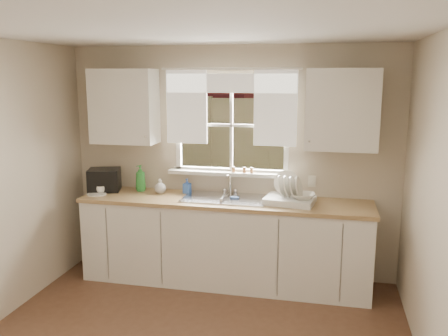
% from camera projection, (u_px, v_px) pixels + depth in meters
% --- Properties ---
extents(room_walls, '(3.62, 4.02, 2.50)m').
position_uv_depth(room_walls, '(169.00, 217.00, 3.20)').
color(room_walls, beige).
rests_on(room_walls, ground).
extents(ceiling, '(3.60, 4.00, 0.02)m').
position_uv_depth(ceiling, '(168.00, 24.00, 3.02)').
color(ceiling, silver).
rests_on(ceiling, room_walls).
extents(window, '(1.38, 0.16, 1.06)m').
position_uv_depth(window, '(231.00, 141.00, 5.13)').
color(window, white).
rests_on(window, room_walls).
extents(curtains, '(1.50, 0.03, 0.81)m').
position_uv_depth(curtains, '(230.00, 99.00, 5.00)').
color(curtains, white).
rests_on(curtains, room_walls).
extents(base_cabinets, '(3.00, 0.62, 0.87)m').
position_uv_depth(base_cabinets, '(225.00, 243.00, 5.03)').
color(base_cabinets, white).
rests_on(base_cabinets, ground).
extents(countertop, '(3.04, 0.65, 0.04)m').
position_uv_depth(countertop, '(225.00, 201.00, 4.94)').
color(countertop, '#A88554').
rests_on(countertop, base_cabinets).
extents(upper_cabinet_left, '(0.70, 0.33, 0.80)m').
position_uv_depth(upper_cabinet_left, '(124.00, 106.00, 5.14)').
color(upper_cabinet_left, white).
rests_on(upper_cabinet_left, room_walls).
extents(upper_cabinet_right, '(0.70, 0.33, 0.80)m').
position_uv_depth(upper_cabinet_right, '(342.00, 110.00, 4.65)').
color(upper_cabinet_right, white).
rests_on(upper_cabinet_right, room_walls).
extents(wall_outlet, '(0.08, 0.01, 0.12)m').
position_uv_depth(wall_outlet, '(312.00, 181.00, 5.01)').
color(wall_outlet, beige).
rests_on(wall_outlet, room_walls).
extents(sill_jars, '(0.24, 0.04, 0.06)m').
position_uv_depth(sill_jars, '(243.00, 170.00, 5.10)').
color(sill_jars, brown).
rests_on(sill_jars, window).
extents(backyard, '(20.00, 10.00, 6.13)m').
position_uv_depth(backyard, '(313.00, 18.00, 10.78)').
color(backyard, '#335421').
rests_on(backyard, ground).
extents(sink, '(0.88, 0.52, 0.40)m').
position_uv_depth(sink, '(225.00, 205.00, 4.98)').
color(sink, '#B7B7BC').
rests_on(sink, countertop).
extents(dish_rack, '(0.53, 0.43, 0.31)m').
position_uv_depth(dish_rack, '(290.00, 197.00, 4.78)').
color(dish_rack, white).
rests_on(dish_rack, countertop).
extents(bowl, '(0.24, 0.24, 0.06)m').
position_uv_depth(bowl, '(303.00, 196.00, 4.70)').
color(bowl, white).
rests_on(bowl, dish_rack).
extents(soap_bottle_a, '(0.15, 0.15, 0.29)m').
position_uv_depth(soap_bottle_a, '(140.00, 178.00, 5.28)').
color(soap_bottle_a, '#2B8332').
rests_on(soap_bottle_a, countertop).
extents(soap_bottle_b, '(0.09, 0.09, 0.16)m').
position_uv_depth(soap_bottle_b, '(187.00, 186.00, 5.19)').
color(soap_bottle_b, blue).
rests_on(soap_bottle_b, countertop).
extents(soap_bottle_c, '(0.14, 0.14, 0.16)m').
position_uv_depth(soap_bottle_c, '(160.00, 186.00, 5.19)').
color(soap_bottle_c, beige).
rests_on(soap_bottle_c, countertop).
extents(saucer, '(0.20, 0.20, 0.01)m').
position_uv_depth(saucer, '(97.00, 194.00, 5.13)').
color(saucer, silver).
rests_on(saucer, countertop).
extents(cup, '(0.12, 0.12, 0.08)m').
position_uv_depth(cup, '(101.00, 189.00, 5.20)').
color(cup, white).
rests_on(cup, countertop).
extents(black_appliance, '(0.41, 0.38, 0.25)m').
position_uv_depth(black_appliance, '(104.00, 180.00, 5.30)').
color(black_appliance, black).
rests_on(black_appliance, countertop).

